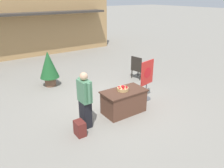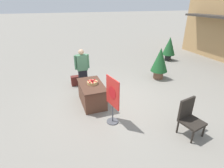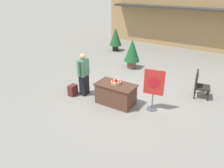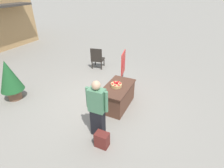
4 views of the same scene
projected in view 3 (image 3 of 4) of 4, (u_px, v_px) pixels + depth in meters
name	position (u px, v px, depth m)	size (l,w,h in m)	color
ground_plane	(125.00, 97.00, 8.39)	(120.00, 120.00, 0.00)	gray
storefront_building	(190.00, 12.00, 15.36)	(10.52, 5.05, 4.15)	tan
display_table	(116.00, 94.00, 7.79)	(1.41, 0.79, 0.76)	brown
apple_basket	(116.00, 82.00, 7.64)	(0.36, 0.36, 0.16)	tan
person_visitor	(84.00, 74.00, 8.23)	(0.27, 0.61, 1.66)	black
backpack	(73.00, 90.00, 8.44)	(0.24, 0.34, 0.42)	maroon
poster_board	(154.00, 88.00, 7.24)	(0.67, 0.36, 1.46)	#4C4C51
patio_chair	(200.00, 84.00, 8.19)	(0.65, 0.65, 1.03)	#28231E
potted_plant_far_left	(116.00, 37.00, 13.65)	(0.77, 0.77, 1.44)	black
potted_plant_far_right	(132.00, 52.00, 10.86)	(0.78, 0.78, 1.48)	brown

